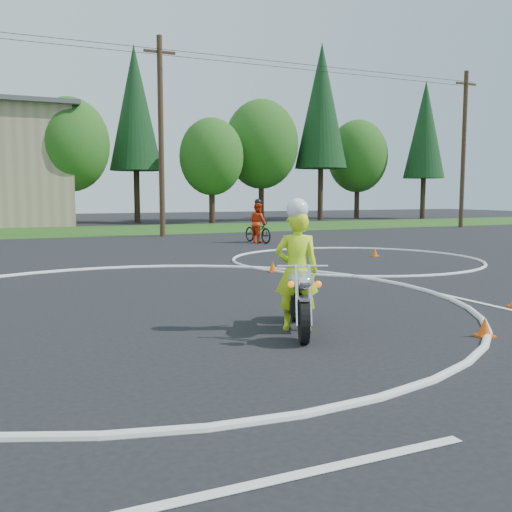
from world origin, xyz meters
name	(u,v)px	position (x,y,z in m)	size (l,w,h in m)	color
ground	(202,343)	(0.00, 0.00, 0.00)	(120.00, 120.00, 0.00)	black
grass_strip	(50,232)	(0.00, 27.00, 0.01)	(120.00, 10.00, 0.02)	#1E4714
course_markings	(231,288)	(2.17, 4.35, 0.01)	(19.05, 19.05, 0.12)	silver
primary_motorcycle	(300,297)	(1.63, 0.05, 0.54)	(1.11, 2.00, 1.12)	black
rider_primary_grp	(297,267)	(1.64, 0.19, 1.00)	(0.81, 0.69, 2.08)	#CFFF1A
rider_second_grp	(258,227)	(7.91, 15.52, 0.69)	(1.00, 2.12, 1.96)	black
traffic_cones	(410,283)	(5.89, 2.65, 0.14)	(21.54, 12.25, 0.30)	#F0510C
treeline	(238,138)	(14.78, 34.61, 6.62)	(38.20, 8.10, 14.52)	#382619
utility_poles	(161,134)	(5.00, 21.00, 5.20)	(41.60, 1.12, 10.00)	#473321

